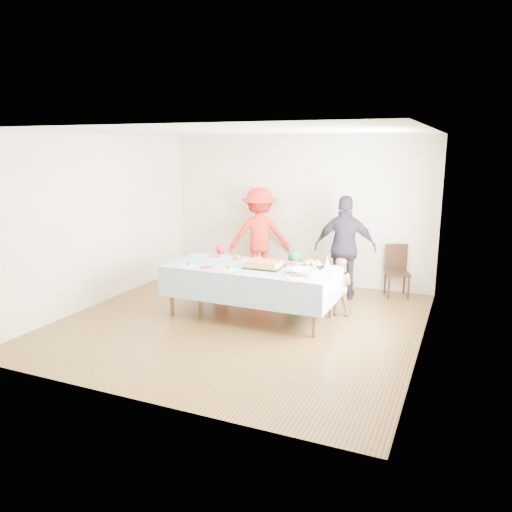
% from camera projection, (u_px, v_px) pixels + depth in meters
% --- Properties ---
extents(ground, '(5.00, 5.00, 0.00)m').
position_uv_depth(ground, '(241.00, 322.00, 7.29)').
color(ground, '#4D3116').
rests_on(ground, ground).
extents(room_walls, '(5.04, 5.04, 2.72)m').
position_uv_depth(room_walls, '(244.00, 201.00, 6.89)').
color(room_walls, beige).
rests_on(room_walls, ground).
extents(party_table, '(2.50, 1.10, 0.78)m').
position_uv_depth(party_table, '(251.00, 270.00, 7.34)').
color(party_table, brown).
rests_on(party_table, ground).
extents(birthday_cake, '(0.53, 0.41, 0.09)m').
position_uv_depth(birthday_cake, '(264.00, 265.00, 7.24)').
color(birthday_cake, black).
rests_on(birthday_cake, party_table).
extents(rolls_tray, '(0.35, 0.35, 0.10)m').
position_uv_depth(rolls_tray, '(312.00, 265.00, 7.25)').
color(rolls_tray, black).
rests_on(rolls_tray, party_table).
extents(punch_bowl, '(0.36, 0.36, 0.09)m').
position_uv_depth(punch_bowl, '(305.00, 272.00, 6.81)').
color(punch_bowl, silver).
rests_on(punch_bowl, party_table).
extents(party_hat, '(0.09, 0.09, 0.16)m').
position_uv_depth(party_hat, '(327.00, 261.00, 7.33)').
color(party_hat, white).
rests_on(party_hat, party_table).
extents(fork_pile, '(0.24, 0.18, 0.07)m').
position_uv_depth(fork_pile, '(290.00, 270.00, 6.95)').
color(fork_pile, white).
rests_on(fork_pile, party_table).
extents(plate_red_far_a, '(0.18, 0.18, 0.01)m').
position_uv_depth(plate_red_far_a, '(215.00, 256.00, 7.99)').
color(plate_red_far_a, red).
rests_on(plate_red_far_a, party_table).
extents(plate_red_far_b, '(0.16, 0.16, 0.01)m').
position_uv_depth(plate_red_far_b, '(237.00, 258.00, 7.83)').
color(plate_red_far_b, red).
rests_on(plate_red_far_b, party_table).
extents(plate_red_far_c, '(0.16, 0.16, 0.01)m').
position_uv_depth(plate_red_far_c, '(259.00, 260.00, 7.70)').
color(plate_red_far_c, red).
rests_on(plate_red_far_c, party_table).
extents(plate_red_far_d, '(0.19, 0.19, 0.01)m').
position_uv_depth(plate_red_far_d, '(290.00, 264.00, 7.47)').
color(plate_red_far_d, red).
rests_on(plate_red_far_d, party_table).
extents(plate_red_near, '(0.17, 0.17, 0.01)m').
position_uv_depth(plate_red_near, '(206.00, 267.00, 7.26)').
color(plate_red_near, red).
rests_on(plate_red_near, party_table).
extents(plate_white_left, '(0.20, 0.20, 0.01)m').
position_uv_depth(plate_white_left, '(189.00, 265.00, 7.36)').
color(plate_white_left, white).
rests_on(plate_white_left, party_table).
extents(plate_white_mid, '(0.21, 0.21, 0.01)m').
position_uv_depth(plate_white_mid, '(229.00, 269.00, 7.13)').
color(plate_white_mid, white).
rests_on(plate_white_mid, party_table).
extents(plate_white_right, '(0.25, 0.25, 0.01)m').
position_uv_depth(plate_white_right, '(294.00, 277.00, 6.70)').
color(plate_white_right, white).
rests_on(plate_white_right, party_table).
extents(dining_chair, '(0.49, 0.49, 0.88)m').
position_uv_depth(dining_chair, '(397.00, 267.00, 8.49)').
color(dining_chair, black).
rests_on(dining_chair, ground).
extents(toddler_left, '(0.38, 0.32, 0.90)m').
position_uv_depth(toddler_left, '(221.00, 270.00, 8.44)').
color(toddler_left, '#E21C4A').
rests_on(toddler_left, ground).
extents(toddler_mid, '(0.48, 0.37, 0.87)m').
position_uv_depth(toddler_mid, '(294.00, 276.00, 8.15)').
color(toddler_mid, '#25713E').
rests_on(toddler_mid, ground).
extents(toddler_right, '(0.48, 0.40, 0.88)m').
position_uv_depth(toddler_right, '(339.00, 286.00, 7.53)').
color(toddler_right, '#B17D52').
rests_on(toddler_right, ground).
extents(adult_left, '(1.30, 1.05, 1.76)m').
position_uv_depth(adult_left, '(260.00, 235.00, 9.32)').
color(adult_left, red).
rests_on(adult_left, ground).
extents(adult_right, '(1.07, 0.58, 1.73)m').
position_uv_depth(adult_right, '(345.00, 248.00, 8.26)').
color(adult_right, '#2D2635').
rests_on(adult_right, ground).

